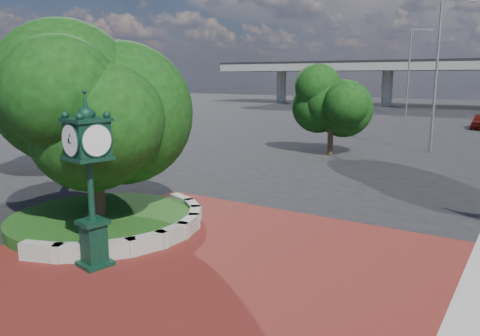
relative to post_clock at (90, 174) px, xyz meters
name	(u,v)px	position (x,y,z in m)	size (l,w,h in m)	color
ground	(221,256)	(2.41, 2.46, -2.55)	(200.00, 200.00, 0.00)	black
plaza	(200,267)	(2.41, 1.46, -2.53)	(12.00, 12.00, 0.04)	maroon
planter_wall	(151,230)	(-0.30, 2.46, -2.28)	(2.96, 6.77, 0.54)	#9E9B93
grass_bed	(101,220)	(-2.59, 2.46, -2.35)	(6.10, 6.10, 0.40)	#134316
tree_planter	(95,117)	(-2.59, 2.46, 1.17)	(5.20, 5.20, 6.33)	#38281C
tree_northwest	(66,94)	(-10.59, 7.46, 1.57)	(5.60, 5.60, 6.93)	#38281C
tree_street	(332,105)	(-1.59, 20.46, 0.69)	(4.40, 4.40, 5.45)	#38281C
post_clock	(90,174)	(0.00, 0.00, 0.00)	(1.11, 1.11, 4.64)	black
street_lamp_near	(441,64)	(3.86, 25.26, 3.23)	(2.08, 1.06, 9.85)	slate
street_lamp_far	(411,70)	(-1.71, 41.45, 3.06)	(2.07, 0.88, 9.56)	slate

